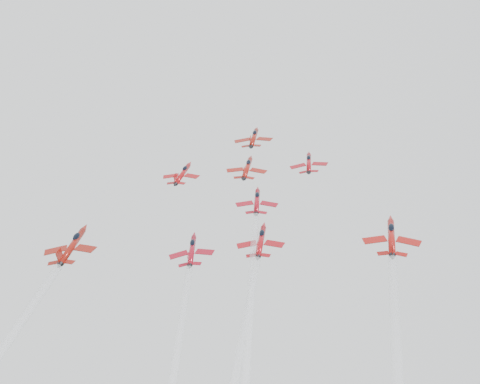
# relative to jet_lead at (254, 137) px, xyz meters

# --- Properties ---
(jet_lead) EXTENTS (10.33, 12.50, 10.11)m
(jet_lead) POSITION_rel_jet_lead_xyz_m (0.00, 0.00, 0.00)
(jet_lead) COLOR maroon
(jet_row2_left) EXTENTS (9.11, 11.02, 8.92)m
(jet_row2_left) POSITION_rel_jet_lead_xyz_m (-15.16, -15.77, -12.74)
(jet_row2_left) COLOR #AE1013
(jet_row2_center) EXTENTS (9.65, 11.67, 9.45)m
(jet_row2_center) POSITION_rel_jet_lead_xyz_m (0.07, -14.21, -11.47)
(jet_row2_center) COLOR #A4170F
(jet_row2_right) EXTENTS (8.94, 10.82, 8.75)m
(jet_row2_right) POSITION_rel_jet_lead_xyz_m (14.48, -12.90, -10.42)
(jet_row2_right) COLOR #AD101A
(jet_center) EXTENTS (8.87, 76.01, 61.64)m
(jet_center) POSITION_rel_jet_lead_xyz_m (3.75, -60.24, -48.69)
(jet_center) COLOR #AA101F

